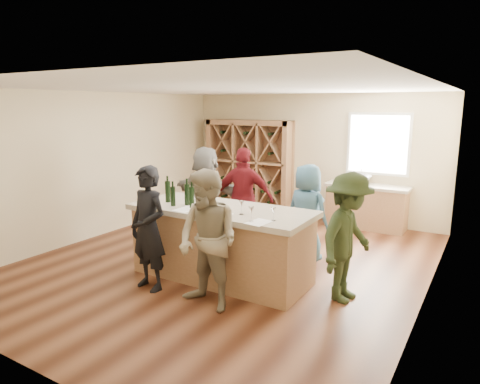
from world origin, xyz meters
The scene contains 33 objects.
floor centered at (0.00, 0.00, -0.05)m, with size 6.00×7.00×0.10m, color #572F1C.
ceiling centered at (0.00, 0.00, 2.85)m, with size 6.00×7.00×0.10m, color white.
wall_back centered at (0.00, 3.55, 1.40)m, with size 6.00×0.10×2.80m, color beige.
wall_front centered at (0.00, -3.55, 1.40)m, with size 6.00×0.10×2.80m, color beige.
wall_left centered at (-3.05, 0.00, 1.40)m, with size 0.10×7.00×2.80m, color beige.
wall_right centered at (3.05, 0.00, 1.40)m, with size 0.10×7.00×2.80m, color beige.
window_frame centered at (1.50, 3.47, 1.75)m, with size 1.30×0.06×1.30m, color white.
window_pane centered at (1.50, 3.44, 1.75)m, with size 1.18×0.01×1.18m, color white.
wine_rack centered at (-1.50, 3.27, 1.10)m, with size 2.20×0.45×2.20m, color #976B48.
back_counter_base centered at (1.40, 3.20, 0.43)m, with size 1.60×0.58×0.86m, color #976B48.
back_counter_top centered at (1.40, 3.20, 0.89)m, with size 1.70×0.62×0.06m, color #BAAE98.
sink centered at (1.20, 3.20, 1.01)m, with size 0.54×0.54×0.19m, color silver.
faucet centered at (1.20, 3.38, 1.07)m, with size 0.02×0.02×0.30m, color silver.
tasting_counter_base centered at (0.27, -0.62, 0.50)m, with size 2.60×1.00×1.00m, color #976B48.
tasting_counter_top centered at (0.27, -0.62, 1.04)m, with size 2.72×1.12×0.08m, color #BAAE98.
wine_bottle_a centered at (-0.63, -0.74, 1.24)m, with size 0.08×0.08×0.33m, color black.
wine_bottle_b centered at (-0.39, -0.90, 1.23)m, with size 0.07×0.07×0.29m, color black.
wine_bottle_c centered at (-0.25, -0.74, 1.24)m, with size 0.08×0.08×0.32m, color black.
wine_bottle_d centered at (-0.08, -0.85, 1.24)m, with size 0.08×0.08×0.31m, color black.
wine_bottle_e centered at (0.04, -0.77, 1.23)m, with size 0.07×0.07×0.30m, color black.
wine_glass_b centered at (0.51, -1.11, 1.18)m, with size 0.07×0.07×0.20m, color white.
wine_glass_c centered at (1.03, -1.06, 1.18)m, with size 0.08×0.08×0.20m, color white.
wine_glass_d centered at (0.73, -0.82, 1.18)m, with size 0.07×0.07×0.20m, color white.
wine_glass_e centered at (1.25, -0.88, 1.16)m, with size 0.06×0.06×0.16m, color white.
tasting_menu_a centered at (-0.09, -0.98, 1.08)m, with size 0.25×0.33×0.00m, color white.
tasting_menu_b centered at (0.53, -1.01, 1.08)m, with size 0.23×0.32×0.00m, color white.
tasting_menu_c centered at (1.13, -1.05, 1.08)m, with size 0.24×0.33×0.00m, color white.
person_near_left centered at (-0.38, -1.45, 0.87)m, with size 0.64×0.47×1.74m, color black.
person_near_right centered at (0.67, -1.51, 0.89)m, with size 0.86×0.47×1.78m, color gray.
person_server centered at (2.09, -0.39, 0.86)m, with size 1.11×0.51×1.71m, color #263319.
person_far_mid centered at (-0.16, 0.77, 0.91)m, with size 1.07×0.55×1.82m, color #590F14.
person_far_right centered at (1.05, 0.75, 0.81)m, with size 0.79×0.51×1.61m, color #335972.
person_far_left centered at (-1.02, 0.80, 0.90)m, with size 1.67×0.60×1.80m, color slate.
Camera 1 is at (3.63, -5.66, 2.53)m, focal length 32.00 mm.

